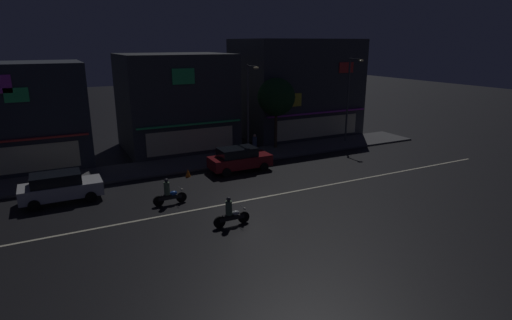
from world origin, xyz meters
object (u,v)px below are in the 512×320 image
Objects in this scene: motorcycle_lead at (169,194)px; pedestrian_on_sidewalk at (255,146)px; parked_car_near_kerb at (60,187)px; traffic_cone at (188,173)px; parked_car_trailing at (239,159)px; streetlamp_mid at (350,93)px; streetlamp_west at (249,102)px; motorcycle_following at (231,214)px.

pedestrian_on_sidewalk is at bearing 39.19° from motorcycle_lead.
parked_car_near_kerb is 7.86m from traffic_cone.
parked_car_near_kerb is 1.00× the size of parked_car_trailing.
parked_car_near_kerb is (-23.53, -3.93, -3.53)m from streetlamp_mid.
motorcycle_lead is at bearing -120.20° from traffic_cone.
parked_car_trailing is (-2.54, -3.56, -3.35)m from streetlamp_west.
parked_car_near_kerb reaches higher than motorcycle_lead.
streetlamp_mid reaches higher than streetlamp_west.
traffic_cone is (-6.03, -2.00, -0.69)m from pedestrian_on_sidewalk.
motorcycle_following is (-4.19, -7.99, -0.24)m from parked_car_trailing.
parked_car_trailing reaches higher than traffic_cone.
motorcycle_lead is (5.29, -3.23, -0.24)m from parked_car_near_kerb.
motorcycle_lead is at bearing -147.40° from parked_car_trailing.
pedestrian_on_sidewalk is at bearing 18.38° from traffic_cone.
motorcycle_lead is at bearing -31.43° from parked_car_near_kerb.
motorcycle_lead is at bearing -139.17° from streetlamp_west.
pedestrian_on_sidewalk reaches higher than parked_car_near_kerb.
streetlamp_mid is at bearing 9.47° from parked_car_near_kerb.
parked_car_trailing is 2.26× the size of motorcycle_lead.
motorcycle_lead is 4.52m from motorcycle_following.
streetlamp_west is 13.85m from motorcycle_following.
motorcycle_lead is (-8.50, -6.25, -0.33)m from pedestrian_on_sidewalk.
streetlamp_mid is 4.08× the size of pedestrian_on_sidewalk.
streetlamp_mid is 1.68× the size of parked_car_near_kerb.
streetlamp_west is 5.51m from parked_car_trailing.
streetlamp_mid is 10.36m from pedestrian_on_sidewalk.
motorcycle_lead is (-6.10, -3.90, -0.24)m from parked_car_trailing.
traffic_cone is (2.47, 4.25, -0.36)m from motorcycle_lead.
parked_car_trailing is (-2.40, -2.35, -0.10)m from pedestrian_on_sidewalk.
pedestrian_on_sidewalk is 14.12m from parked_car_near_kerb.
streetlamp_west is at bearing 16.89° from parked_car_near_kerb.
parked_car_trailing is 2.26× the size of motorcycle_following.
streetlamp_west is 9.60m from streetlamp_mid.
streetlamp_west is at bearing 27.54° from traffic_cone.
streetlamp_west reaches higher than traffic_cone.
motorcycle_following is 8.37m from traffic_cone.
motorcycle_lead reaches higher than traffic_cone.
traffic_cone is (7.77, 1.02, -0.59)m from parked_car_near_kerb.
parked_car_trailing reaches higher than motorcycle_lead.
parked_car_trailing is 7.82× the size of traffic_cone.
motorcycle_lead is at bearing -158.56° from streetlamp_mid.
parked_car_trailing is 7.25m from motorcycle_lead.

